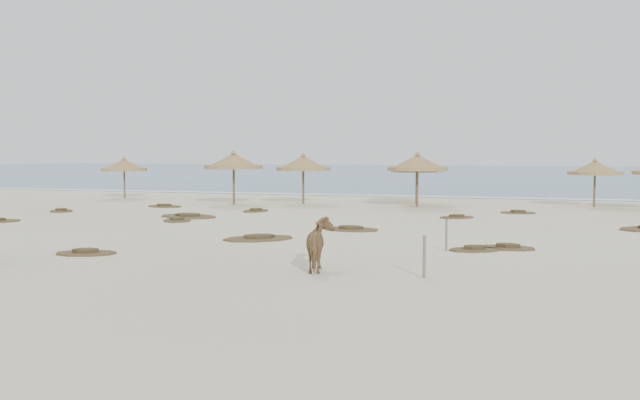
# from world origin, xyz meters

# --- Properties ---
(ground) EXTENTS (160.00, 160.00, 0.00)m
(ground) POSITION_xyz_m (0.00, 0.00, 0.00)
(ground) COLOR beige
(ground) RESTS_ON ground
(ocean) EXTENTS (200.00, 100.00, 0.01)m
(ocean) POSITION_xyz_m (0.00, 75.00, 0.00)
(ocean) COLOR navy
(ocean) RESTS_ON ground
(foam_line) EXTENTS (70.00, 0.60, 0.01)m
(foam_line) POSITION_xyz_m (0.00, 26.00, 0.00)
(foam_line) COLOR white
(foam_line) RESTS_ON ground
(palapa_0) EXTENTS (3.14, 3.14, 2.73)m
(palapa_0) POSITION_xyz_m (-16.27, 18.60, 2.12)
(palapa_0) COLOR brown
(palapa_0) RESTS_ON ground
(palapa_1) EXTENTS (3.70, 3.70, 3.15)m
(palapa_1) POSITION_xyz_m (-7.35, 15.84, 2.45)
(palapa_1) COLOR brown
(palapa_1) RESTS_ON ground
(palapa_2) EXTENTS (4.04, 4.04, 2.99)m
(palapa_2) POSITION_xyz_m (-3.64, 17.35, 2.32)
(palapa_2) COLOR brown
(palapa_2) RESTS_ON ground
(palapa_3) EXTENTS (4.15, 4.15, 3.07)m
(palapa_3) POSITION_xyz_m (3.05, 17.01, 2.39)
(palapa_3) COLOR brown
(palapa_3) RESTS_ON ground
(palapa_4) EXTENTS (3.66, 3.66, 2.86)m
(palapa_4) POSITION_xyz_m (2.63, 19.32, 2.22)
(palapa_4) COLOR brown
(palapa_4) RESTS_ON ground
(palapa_5) EXTENTS (3.53, 3.53, 2.72)m
(palapa_5) POSITION_xyz_m (12.34, 19.91, 2.11)
(palapa_5) COLOR brown
(palapa_5) RESTS_ON ground
(horse) EXTENTS (1.17, 1.77, 1.37)m
(horse) POSITION_xyz_m (4.02, -4.32, 0.69)
(horse) COLOR olive
(horse) RESTS_ON ground
(fence_post_near) EXTENTS (0.09, 0.09, 1.04)m
(fence_post_near) POSITION_xyz_m (6.73, -4.55, 0.52)
(fence_post_near) COLOR #6A604F
(fence_post_near) RESTS_ON ground
(fence_post_far) EXTENTS (0.07, 0.07, 0.98)m
(fence_post_far) POSITION_xyz_m (6.66, 0.38, 0.49)
(fence_post_far) COLOR #6A604F
(fence_post_far) RESTS_ON ground
(scrub_1) EXTENTS (3.60, 2.98, 0.16)m
(scrub_1) POSITION_xyz_m (-6.24, 8.09, 0.05)
(scrub_1) COLOR brown
(scrub_1) RESTS_ON ground
(scrub_2) EXTENTS (1.89, 2.21, 0.16)m
(scrub_2) POSITION_xyz_m (-5.80, 6.24, 0.05)
(scrub_2) COLOR brown
(scrub_2) RESTS_ON ground
(scrub_3) EXTENTS (2.48, 1.78, 0.16)m
(scrub_3) POSITION_xyz_m (2.39, 5.03, 0.05)
(scrub_3) COLOR brown
(scrub_3) RESTS_ON ground
(scrub_4) EXTENTS (1.91, 1.66, 0.16)m
(scrub_4) POSITION_xyz_m (7.50, 0.61, 0.05)
(scrub_4) COLOR brown
(scrub_4) RESTS_ON ground
(scrub_6) EXTENTS (2.44, 1.92, 0.16)m
(scrub_6) POSITION_xyz_m (-10.28, 13.09, 0.05)
(scrub_6) COLOR brown
(scrub_6) RESTS_ON ground
(scrub_7) EXTENTS (2.05, 1.98, 0.16)m
(scrub_7) POSITION_xyz_m (5.82, 11.27, 0.05)
(scrub_7) COLOR brown
(scrub_7) RESTS_ON ground
(scrub_8) EXTENTS (1.89, 2.07, 0.16)m
(scrub_8) POSITION_xyz_m (-13.78, 8.86, 0.05)
(scrub_8) COLOR brown
(scrub_8) RESTS_ON ground
(scrub_9) EXTENTS (3.02, 2.97, 0.16)m
(scrub_9) POSITION_xyz_m (0.04, 1.27, 0.05)
(scrub_9) COLOR brown
(scrub_9) RESTS_ON ground
(scrub_10) EXTENTS (1.77, 1.22, 0.16)m
(scrub_10) POSITION_xyz_m (8.45, 14.60, 0.05)
(scrub_10) COLOR brown
(scrub_10) RESTS_ON ground
(scrub_11) EXTENTS (2.09, 1.64, 0.16)m
(scrub_11) POSITION_xyz_m (-3.59, -3.54, 0.05)
(scrub_11) COLOR brown
(scrub_11) RESTS_ON ground
(scrub_12) EXTENTS (1.88, 1.36, 0.16)m
(scrub_12) POSITION_xyz_m (8.47, 1.36, 0.05)
(scrub_12) COLOR brown
(scrub_12) RESTS_ON ground
(scrub_13) EXTENTS (1.27, 1.87, 0.16)m
(scrub_13) POSITION_xyz_m (-4.36, 11.82, 0.05)
(scrub_13) COLOR brown
(scrub_13) RESTS_ON ground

